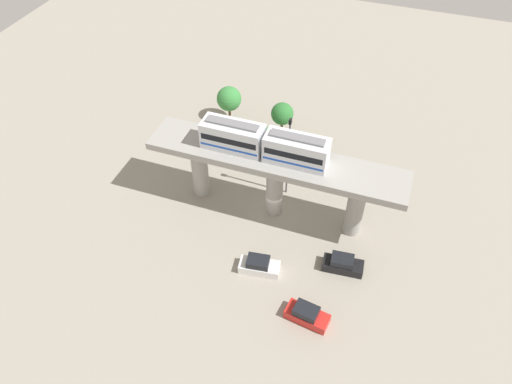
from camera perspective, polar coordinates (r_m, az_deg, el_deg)
name	(u,v)px	position (r m, az deg, el deg)	size (l,w,h in m)	color
ground_plane	(274,210)	(56.76, 2.10, -2.15)	(120.00, 120.00, 0.00)	gray
viaduct	(275,171)	(52.40, 2.27, 2.42)	(5.20, 28.00, 8.25)	#999691
train	(264,143)	(50.31, 0.95, 5.80)	(2.64, 13.55, 3.24)	silver
parked_car_red	(307,315)	(47.83, 5.99, -14.15)	(2.38, 4.41, 1.76)	red
parked_car_white	(259,266)	(50.74, 0.36, -8.65)	(2.37, 4.41, 1.76)	white
parked_car_black	(343,264)	(51.64, 10.14, -8.35)	(2.17, 4.34, 1.76)	black
tree_near_viaduct	(229,99)	(68.00, -3.19, 10.87)	(3.41, 3.41, 5.19)	brown
tree_mid_lot	(282,114)	(64.49, 3.10, 9.14)	(2.98, 2.98, 5.36)	brown
tree_far_corner	(262,138)	(61.74, 0.72, 6.39)	(3.04, 3.04, 4.58)	brown
signal_post	(288,154)	(54.89, 3.82, 4.42)	(0.44, 0.28, 10.85)	#4C4C51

